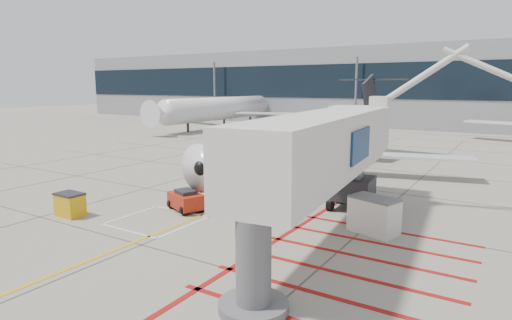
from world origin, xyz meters
The scene contains 12 objects.
ground_plane centered at (0.00, 0.00, 0.00)m, with size 260.00×260.00×0.00m, color gray.
regional_jet centered at (-0.53, 13.10, 4.10)m, with size 24.84×31.32×8.21m, color silver, non-canonical shape.
jet_bridge centered at (6.83, 0.61, 3.99)m, with size 9.45×19.96×7.98m, color silver, non-canonical shape.
pushback_tug centered at (-1.94, 1.35, 0.65)m, with size 2.24×1.40×1.31m, color #A92310, non-canonical shape.
spill_bin centered at (-6.75, -2.93, 0.67)m, with size 1.54×1.03×1.34m, color #D5A10B, non-canonical shape.
baggage_cart centered at (4.84, 8.28, 0.53)m, with size 1.69×1.07×1.07m, color slate, non-canonical shape.
ground_power_unit centered at (8.56, 3.34, 0.91)m, with size 2.29×1.34×1.82m, color silver, non-canonical shape.
cone_nose centered at (-3.45, 5.83, 0.26)m, with size 0.37×0.37×0.52m, color #DE580B.
cone_side centered at (0.29, 4.35, 0.27)m, with size 0.39×0.39×0.54m, color orange.
terminal_building centered at (10.00, 70.00, 7.00)m, with size 180.00×28.00×14.00m, color gray.
terminal_glass_band centered at (10.00, 55.95, 8.00)m, with size 180.00×0.10×6.00m, color black.
bg_aircraft_b centered at (-30.34, 46.00, 5.85)m, with size 35.09×38.99×11.70m, color silver, non-canonical shape.
Camera 1 is at (14.40, -17.08, 7.25)m, focal length 30.00 mm.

